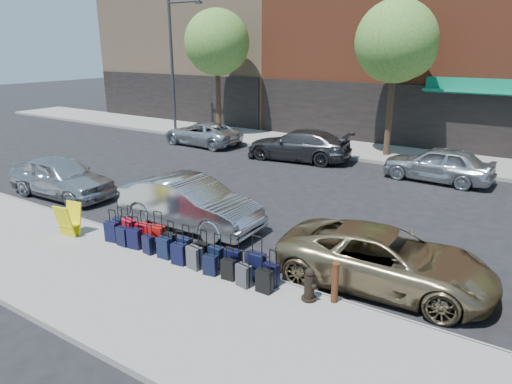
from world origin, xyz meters
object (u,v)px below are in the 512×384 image
Objects in this scene: tree_center at (399,44)px; car_near_1 at (190,203)px; car_near_0 at (61,177)px; car_far_2 at (438,164)px; suitcase_front_5 at (185,248)px; streetlight at (174,57)px; tree_left at (219,44)px; fire_hydrant at (309,285)px; display_rack at (69,220)px; bollard at (335,282)px; car_far_0 at (202,133)px; car_near_2 at (385,259)px; car_far_1 at (298,145)px.

tree_center is 13.36m from car_near_1.
car_far_2 is at bearing -51.73° from car_near_0.
car_near_0 reaches higher than suitcase_front_5.
streetlight reaches higher than car_near_1.
tree_left is 1.66× the size of car_near_0.
display_rack is at bearing -156.01° from fire_hydrant.
bollard is 0.20× the size of car_far_0.
tree_left is at bearing 151.92° from fire_hydrant.
car_far_2 reaches higher than display_rack.
tree_center is at bearing 12.81° from car_near_2.
display_rack is 13.44m from car_far_0.
car_near_1 reaches higher than bollard.
suitcase_front_5 is 0.98× the size of bollard.
tree_center is 8.02× the size of bollard.
tree_center is 7.69× the size of display_rack.
display_rack is at bearing -12.01° from car_far_1.
car_near_1 reaches higher than display_rack.
car_near_2 is at bearing 77.75° from fire_hydrant.
car_far_1 is at bearing 76.18° from display_rack.
suitcase_front_5 is at bearing -162.23° from fire_hydrant.
display_rack reaches higher than suitcase_front_5.
suitcase_front_5 is at bearing 39.88° from car_far_0.
streetlight reaches higher than car_far_2.
fire_hydrant is at bearing -113.04° from car_near_1.
car_far_0 is (-9.78, -2.68, -4.77)m from tree_center.
car_near_2 is at bearing 69.73° from bollard.
bollard is at bearing 42.61° from fire_hydrant.
tree_left is 1.57× the size of car_near_1.
car_far_2 is (7.37, 12.02, 0.11)m from display_rack.
bollard is 5.91m from car_near_1.
car_near_1 is at bearing -56.19° from tree_left.
suitcase_front_5 is 0.20× the size of car_near_0.
tree_center is at bearing 107.19° from car_far_0.
car_near_2 reaches higher than car_far_0.
tree_center is 15.46m from fire_hydrant.
streetlight reaches higher than bollard.
car_far_2 is (16.39, -2.29, -3.93)m from streetlight.
car_near_2 is at bearing 55.82° from car_far_0.
car_near_0 reaches higher than car_near_2.
suitcase_front_5 is at bearing -46.86° from streetlight.
suitcase_front_5 is at bearing 6.12° from car_far_1.
car_near_1 is (11.19, -11.62, -3.90)m from streetlight.
fire_hydrant is 17.23m from car_far_0.
tree_center is 1.66× the size of car_near_0.
car_far_0 reaches higher than suitcase_front_5.
car_far_1 is at bearing 121.53° from bollard.
car_near_1 is 10.68m from car_far_2.
bollard is 11.64m from car_near_0.
car_far_2 is (6.51, -0.11, -0.01)m from car_far_1.
car_far_2 is (2.95, -2.99, -4.68)m from tree_center.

